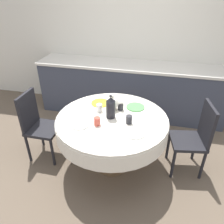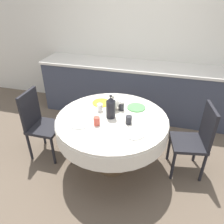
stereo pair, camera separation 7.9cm
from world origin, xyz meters
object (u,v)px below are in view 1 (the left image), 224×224
at_px(chair_right, 38,123).
at_px(teapot, 113,103).
at_px(coffee_carafe, 111,108).
at_px(chair_left, 195,136).

bearing_deg(chair_right, teapot, 101.22).
bearing_deg(teapot, coffee_carafe, -84.10).
distance_m(coffee_carafe, teapot, 0.19).
relative_size(chair_left, teapot, 4.45).
relative_size(chair_right, coffee_carafe, 3.20).
height_order(coffee_carafe, teapot, coffee_carafe).
distance_m(chair_left, teapot, 1.08).
height_order(chair_left, coffee_carafe, coffee_carafe).
xyz_separation_m(chair_left, teapot, (-1.03, 0.02, 0.32)).
distance_m(chair_right, teapot, 1.04).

